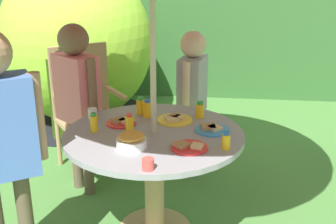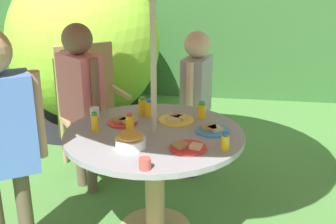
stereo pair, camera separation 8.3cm
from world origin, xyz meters
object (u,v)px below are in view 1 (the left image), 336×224
object	(u,v)px
child_in_grey_shirt	(192,86)
juice_bottle_near_left	(200,110)
garden_table	(154,156)
plate_mid_right	(122,122)
plate_center_front	(212,129)
dome_tent	(76,44)
snack_bowl	(132,141)
juice_bottle_near_right	(141,106)
juice_bottle_mid_left	(129,124)
juice_bottle_back_edge	(94,123)
cup_near	(148,164)
cup_far	(93,113)
child_in_pink_shirt	(77,89)
juice_bottle_far_right	(147,109)
wooden_chair	(85,102)
juice_bottle_center_back	(226,141)
plate_front_edge	(175,119)
plate_far_left	(189,147)

from	to	relation	value
child_in_grey_shirt	juice_bottle_near_left	distance (m)	0.57
garden_table	plate_mid_right	world-z (taller)	plate_mid_right
plate_center_front	child_in_grey_shirt	bearing A→B (deg)	101.95
dome_tent	snack_bowl	size ratio (longest dim) A/B	12.05
juice_bottle_near_right	juice_bottle_mid_left	bearing A→B (deg)	-90.27
juice_bottle_back_edge	cup_near	bearing A→B (deg)	-48.45
dome_tent	plate_center_front	world-z (taller)	dome_tent
juice_bottle_back_edge	cup_far	world-z (taller)	juice_bottle_back_edge
garden_table	snack_bowl	xyz separation A→B (m)	(-0.09, -0.24, 0.20)
child_in_pink_shirt	juice_bottle_far_right	xyz separation A→B (m)	(0.55, -0.21, -0.06)
snack_bowl	plate_mid_right	size ratio (longest dim) A/B	0.89
wooden_chair	plate_mid_right	world-z (taller)	wooden_chair
child_in_pink_shirt	juice_bottle_far_right	bearing A→B (deg)	16.05
dome_tent	juice_bottle_mid_left	size ratio (longest dim) A/B	16.03
garden_table	child_in_grey_shirt	distance (m)	0.91
juice_bottle_center_back	child_in_pink_shirt	bearing A→B (deg)	147.77
juice_bottle_near_right	juice_bottle_mid_left	size ratio (longest dim) A/B	0.90
plate_front_edge	juice_bottle_back_edge	xyz separation A→B (m)	(-0.47, -0.24, 0.04)
juice_bottle_mid_left	cup_near	size ratio (longest dim) A/B	2.12
plate_far_left	snack_bowl	bearing A→B (deg)	-175.65
juice_bottle_center_back	cup_far	size ratio (longest dim) A/B	1.50
juice_bottle_mid_left	cup_near	bearing A→B (deg)	-67.66
wooden_chair	snack_bowl	xyz separation A→B (m)	(0.64, -1.18, 0.18)
wooden_chair	child_in_grey_shirt	bearing A→B (deg)	-42.97
plate_far_left	plate_front_edge	size ratio (longest dim) A/B	0.90
juice_bottle_back_edge	garden_table	bearing A→B (deg)	5.05
plate_far_left	juice_bottle_near_right	size ratio (longest dim) A/B	1.78
plate_mid_right	cup_near	bearing A→B (deg)	-66.20
child_in_grey_shirt	plate_mid_right	world-z (taller)	child_in_grey_shirt
juice_bottle_far_right	cup_far	xyz separation A→B (m)	(-0.36, -0.07, -0.02)
child_in_pink_shirt	plate_far_left	distance (m)	1.11
garden_table	plate_mid_right	size ratio (longest dim) A/B	5.68
child_in_grey_shirt	juice_bottle_far_right	distance (m)	0.65
garden_table	plate_front_edge	world-z (taller)	plate_front_edge
snack_bowl	juice_bottle_far_right	distance (m)	0.51
snack_bowl	cup_near	bearing A→B (deg)	-62.19
child_in_pink_shirt	plate_far_left	world-z (taller)	child_in_pink_shirt
juice_bottle_center_back	plate_far_left	bearing A→B (deg)	-174.88
garden_table	plate_front_edge	xyz separation A→B (m)	(0.11, 0.21, 0.17)
juice_bottle_near_right	juice_bottle_back_edge	xyz separation A→B (m)	(-0.23, -0.36, 0.00)
plate_center_front	juice_bottle_mid_left	world-z (taller)	juice_bottle_mid_left
juice_bottle_near_left	dome_tent	bearing A→B (deg)	128.91
wooden_chair	plate_front_edge	bearing A→B (deg)	-78.94
dome_tent	juice_bottle_back_edge	size ratio (longest dim) A/B	17.42
juice_bottle_near_right	juice_bottle_mid_left	distance (m)	0.37
juice_bottle_back_edge	plate_mid_right	bearing A→B (deg)	46.64
dome_tent	snack_bowl	world-z (taller)	dome_tent
child_in_pink_shirt	juice_bottle_near_right	distance (m)	0.52
dome_tent	plate_center_front	distance (m)	2.52
plate_mid_right	juice_bottle_near_right	bearing A→B (deg)	67.43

